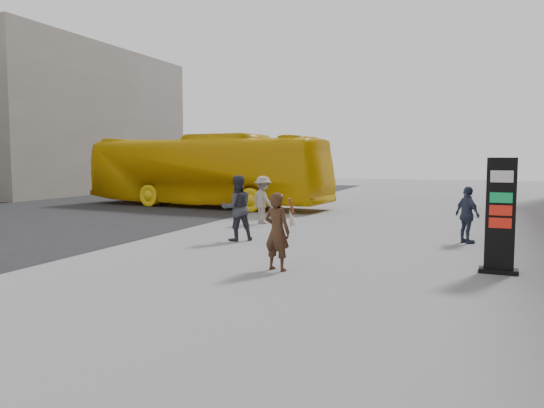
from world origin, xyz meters
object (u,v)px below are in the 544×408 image
(woman, at_px, (277,231))
(pedestrian_c, at_px, (467,215))
(info_pylon, at_px, (500,216))
(pedestrian_a, at_px, (237,208))
(pedestrian_b, at_px, (263,200))
(bus, at_px, (206,171))

(woman, distance_m, pedestrian_c, 6.46)
(info_pylon, height_order, pedestrian_a, info_pylon)
(woman, distance_m, pedestrian_b, 8.08)
(info_pylon, distance_m, pedestrian_a, 7.23)
(info_pylon, bearing_deg, bus, 140.32)
(pedestrian_b, height_order, pedestrian_c, pedestrian_b)
(woman, xyz_separation_m, pedestrian_b, (-3.28, 7.38, 0.01))
(info_pylon, relative_size, woman, 1.44)
(pedestrian_c, bearing_deg, bus, 19.86)
(bus, height_order, pedestrian_a, bus)
(pedestrian_b, bearing_deg, woman, 148.89)
(pedestrian_a, bearing_deg, pedestrian_c, 157.04)
(info_pylon, bearing_deg, pedestrian_b, 143.82)
(woman, xyz_separation_m, pedestrian_c, (3.74, 5.26, -0.06))
(woman, xyz_separation_m, pedestrian_a, (-2.52, 3.44, 0.09))
(woman, height_order, pedestrian_a, pedestrian_a)
(pedestrian_c, bearing_deg, woman, 105.96)
(woman, relative_size, pedestrian_c, 1.04)
(info_pylon, relative_size, pedestrian_c, 1.50)
(info_pylon, distance_m, woman, 4.64)
(woman, relative_size, pedestrian_a, 0.88)
(info_pylon, bearing_deg, pedestrian_a, 165.25)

